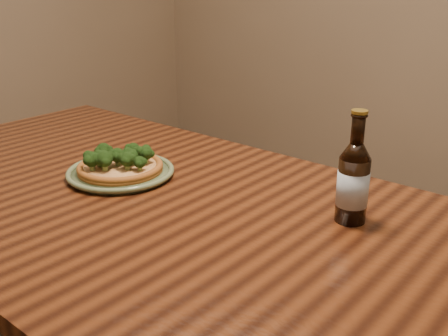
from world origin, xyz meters
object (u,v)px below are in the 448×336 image
Objects in this scene: table at (137,226)px; beer_bottle at (353,182)px; plate at (121,172)px; pizza at (120,164)px.

table is 0.54m from beer_bottle.
plate is 1.15× the size of beer_bottle.
table is at bearing -22.99° from pizza.
beer_bottle is at bearing 21.80° from table.
beer_bottle reaches higher than table.
table is at bearing -23.57° from plate.
beer_bottle is (0.47, 0.19, 0.18)m from table.
pizza is at bearing -147.04° from beer_bottle.
plate is at bearing 89.26° from pizza.
pizza reaches higher than table.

